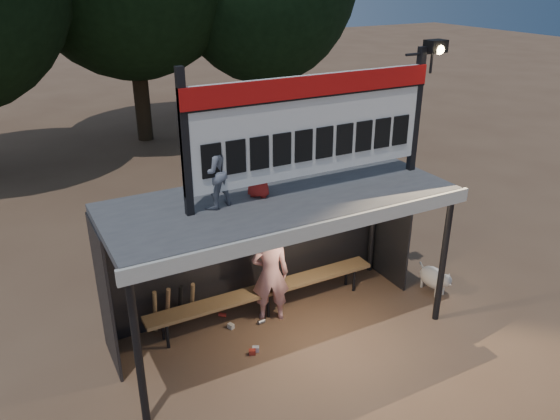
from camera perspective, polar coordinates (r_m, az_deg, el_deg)
name	(u,v)px	position (r m, az deg, el deg)	size (l,w,h in m)	color
ground	(281,331)	(8.86, 0.08, -12.50)	(80.00, 80.00, 0.00)	brown
player	(270,274)	(8.72, -1.02, -6.72)	(0.60, 0.39, 1.64)	white
child_a	(213,171)	(7.22, -7.05, 4.07)	(0.50, 0.39, 1.03)	slate
child_b	(258,168)	(7.56, -2.26, 4.43)	(0.41, 0.27, 0.85)	#A61E19
dugout_shelter	(273,220)	(8.10, -0.73, -1.01)	(5.10, 2.08, 2.32)	#434345
scoreboard_assembly	(317,122)	(7.65, 3.86, 9.20)	(4.10, 0.27, 1.99)	black
bench	(265,291)	(9.02, -1.59, -8.44)	(4.00, 0.35, 0.48)	olive
dog	(435,278)	(10.04, 15.89, -6.86)	(0.36, 0.81, 0.49)	white
bats	(174,307)	(8.81, -11.03, -9.87)	(0.68, 0.36, 0.84)	olive
litter	(244,332)	(8.78, -3.76, -12.65)	(0.61, 1.22, 0.08)	#A2271B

